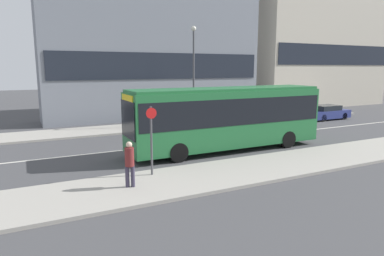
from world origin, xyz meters
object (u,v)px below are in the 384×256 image
parked_car_1 (327,113)px  pedestrian_near_stop (130,161)px  bus_stop_sign (151,136)px  street_lamp (194,66)px  parked_car_0 (277,116)px  city_bus (227,115)px

parked_car_1 → pedestrian_near_stop: (-20.59, -9.47, 0.50)m
pedestrian_near_stop → bus_stop_sign: bearing=60.0°
pedestrian_near_stop → street_lamp: size_ratio=0.23×
parked_car_1 → pedestrian_near_stop: pedestrian_near_stop is taller
street_lamp → parked_car_0: bearing=-10.7°
parked_car_1 → street_lamp: size_ratio=0.55×
city_bus → street_lamp: bearing=78.5°
parked_car_0 → bus_stop_sign: bus_stop_sign is taller
parked_car_1 → city_bus: bearing=-157.8°
parked_car_0 → parked_car_1: size_ratio=1.02×
pedestrian_near_stop → parked_car_1: bearing=45.0°
pedestrian_near_stop → parked_car_0: bearing=53.0°
street_lamp → parked_car_1: bearing=-7.8°
parked_car_1 → street_lamp: bearing=172.2°
city_bus → bus_stop_sign: 6.02m
city_bus → parked_car_1: (14.01, 5.70, -1.37)m
bus_stop_sign → pedestrian_near_stop: bearing=-140.3°
parked_car_1 → bus_stop_sign: size_ratio=1.43×
city_bus → parked_car_1: city_bus is taller
pedestrian_near_stop → bus_stop_sign: (1.23, 1.02, 0.67)m
parked_car_1 → street_lamp: street_lamp is taller
pedestrian_near_stop → bus_stop_sign: size_ratio=0.61×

